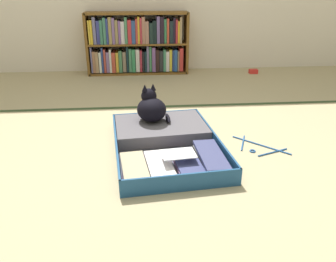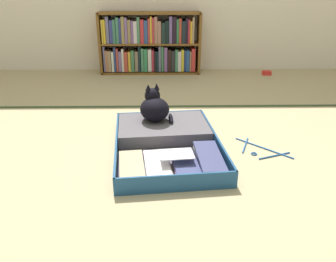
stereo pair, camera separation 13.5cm
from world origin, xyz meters
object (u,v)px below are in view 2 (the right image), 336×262
at_px(open_suitcase, 167,140).
at_px(small_red_pouch, 267,73).
at_px(black_cat, 154,108).
at_px(bookshelf, 149,44).
at_px(clothes_hanger, 260,150).

distance_m(open_suitcase, small_red_pouch, 2.29).
bearing_deg(black_cat, bookshelf, 92.95).
bearing_deg(clothes_hanger, black_cat, 157.14).
distance_m(bookshelf, black_cat, 1.87).
bearing_deg(open_suitcase, small_red_pouch, 57.21).
height_order(open_suitcase, black_cat, black_cat).
height_order(open_suitcase, clothes_hanger, open_suitcase).
xyz_separation_m(open_suitcase, clothes_hanger, (0.63, -0.08, -0.04)).
height_order(open_suitcase, small_red_pouch, open_suitcase).
bearing_deg(open_suitcase, black_cat, 111.04).
bearing_deg(small_red_pouch, clothes_hanger, -107.06).
bearing_deg(bookshelf, black_cat, -87.05).
relative_size(bookshelf, clothes_hanger, 3.82).
distance_m(bookshelf, open_suitcase, 2.11).
height_order(bookshelf, clothes_hanger, bookshelf).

